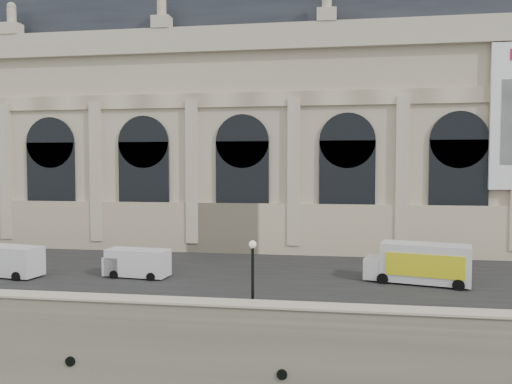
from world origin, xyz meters
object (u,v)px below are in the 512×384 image
van_c (134,263)px  lamp_right (253,279)px  van_b (5,261)px  box_truck (419,264)px

van_c → lamp_right: (10.58, -8.44, 1.05)m
van_b → lamp_right: lamp_right is taller
van_b → van_c: size_ratio=1.11×
box_truck → van_b: bearing=-175.8°
van_c → box_truck: (21.41, 1.04, 0.37)m
van_c → lamp_right: bearing=-38.6°
van_b → box_truck: size_ratio=0.74×
box_truck → lamp_right: 14.41m
van_c → lamp_right: lamp_right is taller
van_b → lamp_right: 21.81m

